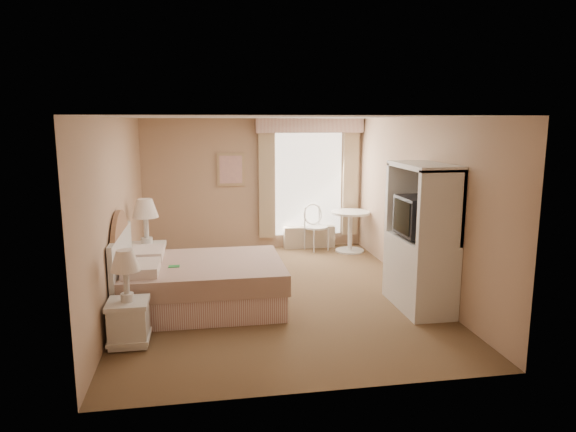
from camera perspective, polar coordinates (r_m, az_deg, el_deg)
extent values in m
cube|color=brown|center=(7.47, -1.41, -8.64)|extent=(4.20, 5.50, 0.01)
cube|color=silver|center=(7.06, -1.50, 10.91)|extent=(4.20, 5.50, 0.01)
cube|color=tan|center=(9.86, -3.74, 3.50)|extent=(4.20, 0.01, 2.50)
cube|color=tan|center=(4.51, 3.54, -4.95)|extent=(4.20, 0.01, 2.50)
cube|color=tan|center=(7.17, -18.30, 0.34)|extent=(0.01, 5.50, 2.50)
cube|color=tan|center=(7.74, 14.14, 1.26)|extent=(0.01, 5.50, 2.50)
cube|color=white|center=(9.99, 2.29, 3.61)|extent=(1.30, 0.02, 2.00)
cube|color=tan|center=(9.80, -2.41, 3.48)|extent=(0.30, 0.08, 2.05)
cube|color=tan|center=(10.15, 6.95, 3.65)|extent=(0.30, 0.08, 2.05)
cube|color=tan|center=(9.83, 2.45, 10.04)|extent=(2.05, 0.20, 0.28)
cube|color=beige|center=(10.08, 2.35, -2.33)|extent=(1.00, 0.22, 0.42)
cube|color=tan|center=(9.76, -6.38, 5.16)|extent=(0.52, 0.03, 0.62)
cube|color=beige|center=(9.74, -6.37, 5.15)|extent=(0.42, 0.02, 0.52)
cube|color=tan|center=(7.03, -9.20, -8.55)|extent=(2.00, 1.53, 0.34)
cube|color=#BFA58F|center=(6.93, -9.28, -6.17)|extent=(2.06, 1.58, 0.27)
cube|color=silver|center=(6.58, -16.00, -5.64)|extent=(0.43, 0.59, 0.13)
cube|color=silver|center=(7.27, -15.39, -4.06)|extent=(0.43, 0.59, 0.13)
cube|color=#278F3F|center=(6.77, -12.55, -5.48)|extent=(0.14, 0.10, 0.01)
cube|color=silver|center=(7.00, -17.96, -5.99)|extent=(0.06, 1.62, 1.05)
cylinder|color=#976450|center=(6.98, -18.00, -5.23)|extent=(0.05, 1.44, 1.44)
cube|color=silver|center=(6.04, -17.26, -11.46)|extent=(0.41, 0.41, 0.44)
cube|color=silver|center=(5.96, -17.39, -9.24)|extent=(0.44, 0.44, 0.05)
cube|color=silver|center=(6.10, -17.19, -12.77)|extent=(0.44, 0.44, 0.04)
cylinder|color=silver|center=(5.94, -17.43, -8.60)|extent=(0.14, 0.14, 0.09)
cylinder|color=silver|center=(5.88, -17.53, -6.97)|extent=(0.06, 0.06, 0.35)
cone|color=white|center=(5.82, -17.66, -4.72)|extent=(0.32, 0.32, 0.23)
cube|color=silver|center=(8.10, -15.28, -5.34)|extent=(0.49, 0.49, 0.53)
cube|color=silver|center=(8.03, -15.38, -3.29)|extent=(0.53, 0.53, 0.06)
cube|color=silver|center=(8.15, -15.22, -6.57)|extent=(0.53, 0.53, 0.05)
cylinder|color=silver|center=(8.01, -15.41, -2.70)|extent=(0.17, 0.17, 0.11)
cylinder|color=silver|center=(7.96, -15.49, -1.20)|extent=(0.07, 0.07, 0.43)
cone|color=white|center=(7.91, -15.59, 0.85)|extent=(0.38, 0.38, 0.28)
cylinder|color=silver|center=(9.88, 6.87, -3.83)|extent=(0.54, 0.54, 0.03)
cylinder|color=silver|center=(9.79, 6.91, -1.72)|extent=(0.08, 0.08, 0.73)
cylinder|color=silver|center=(9.72, 6.96, 0.39)|extent=(0.73, 0.73, 0.04)
cylinder|color=silver|center=(9.66, 2.89, -2.86)|extent=(0.03, 0.03, 0.43)
cylinder|color=silver|center=(9.84, 4.50, -2.63)|extent=(0.03, 0.03, 0.43)
cylinder|color=silver|center=(9.93, 1.86, -2.48)|extent=(0.03, 0.03, 0.43)
cylinder|color=silver|center=(10.10, 3.44, -2.27)|extent=(0.03, 0.03, 0.43)
cylinder|color=silver|center=(9.83, 3.19, -1.27)|extent=(0.55, 0.55, 0.04)
torus|color=silver|center=(9.90, 2.77, 0.18)|extent=(0.43, 0.24, 0.42)
cylinder|color=silver|center=(9.85, 1.88, -0.15)|extent=(0.03, 0.03, 0.39)
cylinder|color=silver|center=(10.02, 3.47, 0.02)|extent=(0.03, 0.03, 0.39)
cube|color=silver|center=(7.05, 14.35, -6.14)|extent=(0.58, 1.15, 0.94)
cube|color=silver|center=(6.36, 16.68, 0.71)|extent=(0.58, 0.08, 0.94)
cube|color=silver|center=(7.33, 13.01, 2.12)|extent=(0.58, 0.08, 0.94)
cube|color=silver|center=(6.78, 14.90, 5.41)|extent=(0.58, 1.15, 0.06)
cube|color=silver|center=(6.95, 16.72, 1.51)|extent=(0.04, 1.15, 0.94)
cube|color=black|center=(6.86, 14.48, -0.01)|extent=(0.50, 0.63, 0.50)
cube|color=black|center=(6.76, 12.54, -0.07)|extent=(0.02, 0.52, 0.42)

